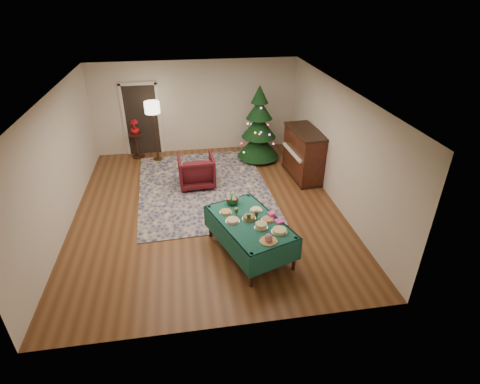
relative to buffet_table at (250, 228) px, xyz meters
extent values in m
plane|color=#593319|center=(-0.67, 1.76, -0.57)|extent=(7.00, 7.00, 0.00)
plane|color=white|center=(-0.67, 1.76, 2.13)|extent=(7.00, 7.00, 0.00)
plane|color=beige|center=(-0.67, 5.26, 0.78)|extent=(6.00, 0.00, 6.00)
plane|color=beige|center=(-0.67, -1.74, 0.78)|extent=(6.00, 0.00, 6.00)
plane|color=beige|center=(-3.67, 1.76, 0.78)|extent=(0.00, 7.00, 7.00)
plane|color=beige|center=(2.33, 1.76, 0.78)|extent=(0.00, 7.00, 7.00)
cube|color=black|center=(-2.27, 5.25, 0.45)|extent=(0.92, 0.02, 2.04)
cube|color=silver|center=(-2.77, 5.24, 0.48)|extent=(0.08, 0.04, 2.14)
cube|color=silver|center=(-1.77, 5.24, 0.48)|extent=(0.08, 0.04, 2.14)
cube|color=silver|center=(-2.27, 5.24, 1.53)|extent=(1.08, 0.04, 0.08)
cube|color=#13194A|center=(-0.70, 2.76, -0.56)|extent=(3.40, 4.35, 0.02)
cylinder|color=black|center=(-0.14, -0.93, -0.22)|extent=(0.07, 0.07, 0.72)
cylinder|color=black|center=(-0.70, 0.63, -0.22)|extent=(0.07, 0.07, 0.72)
cylinder|color=black|center=(0.70, -0.63, -0.22)|extent=(0.07, 0.07, 0.72)
cylinder|color=black|center=(0.14, 0.93, -0.22)|extent=(0.07, 0.07, 0.72)
cube|color=#134539|center=(0.00, 0.00, 0.12)|extent=(1.60, 2.06, 0.04)
cube|color=#134539|center=(-0.30, 0.84, -0.08)|extent=(1.02, 0.39, 0.45)
cube|color=#134539|center=(0.30, -0.84, -0.08)|extent=(1.02, 0.39, 0.45)
cube|color=#134539|center=(0.48, 0.17, -0.08)|extent=(0.65, 1.74, 0.45)
cube|color=#134539|center=(-0.48, -0.17, -0.08)|extent=(0.65, 1.74, 0.45)
cylinder|color=silver|center=(0.20, -0.66, 0.15)|extent=(0.30, 0.30, 0.01)
sphere|color=#CC727A|center=(0.20, -0.66, 0.22)|extent=(0.14, 0.14, 0.14)
cylinder|color=silver|center=(0.46, -0.42, 0.15)|extent=(0.29, 0.29, 0.01)
cylinder|color=#D8D172|center=(0.46, -0.42, 0.18)|extent=(0.25, 0.25, 0.05)
cylinder|color=silver|center=(0.16, -0.24, 0.15)|extent=(0.25, 0.25, 0.01)
cylinder|color=tan|center=(0.16, -0.24, 0.20)|extent=(0.21, 0.21, 0.09)
cylinder|color=silver|center=(0.34, -0.01, 0.15)|extent=(0.24, 0.24, 0.01)
cylinder|color=#B2844C|center=(0.34, -0.01, 0.17)|extent=(0.21, 0.21, 0.03)
cylinder|color=silver|center=(-0.32, 0.05, 0.15)|extent=(0.27, 0.27, 0.01)
cylinder|color=#D8BF7F|center=(-0.32, 0.05, 0.17)|extent=(0.23, 0.23, 0.04)
cylinder|color=silver|center=(0.00, 0.08, 0.15)|extent=(0.26, 0.26, 0.01)
cylinder|color=maroon|center=(0.00, 0.08, 0.18)|extent=(0.23, 0.23, 0.06)
cylinder|color=silver|center=(0.19, 0.35, 0.15)|extent=(0.24, 0.24, 0.01)
cylinder|color=#F2EACC|center=(0.19, 0.35, 0.17)|extent=(0.21, 0.21, 0.03)
cylinder|color=silver|center=(-0.41, 0.37, 0.15)|extent=(0.25, 0.25, 0.01)
cylinder|color=tan|center=(-0.41, 0.37, 0.17)|extent=(0.21, 0.21, 0.03)
cone|color=#2D471E|center=(-0.22, 0.23, 0.18)|extent=(0.07, 0.07, 0.09)
cylinder|color=#2D471E|center=(-0.22, 0.23, 0.27)|extent=(0.08, 0.08, 0.09)
cone|color=#2D471E|center=(0.14, 0.08, 0.18)|extent=(0.07, 0.07, 0.09)
cylinder|color=#2D471E|center=(0.14, 0.08, 0.27)|extent=(0.08, 0.08, 0.09)
cone|color=#2D471E|center=(-0.02, 0.00, 0.18)|extent=(0.07, 0.07, 0.09)
cylinder|color=#2D471E|center=(-0.02, 0.00, 0.27)|extent=(0.08, 0.08, 0.09)
cube|color=#EE42B5|center=(0.53, -0.11, 0.16)|extent=(0.18, 0.18, 0.04)
cube|color=#FB45A0|center=(0.43, 0.08, 0.19)|extent=(0.15, 0.15, 0.10)
sphere|color=#1E4C1E|center=(-0.23, 0.68, 0.24)|extent=(0.25, 0.25, 0.25)
cone|color=white|center=(-0.15, 0.68, 0.35)|extent=(0.10, 0.10, 0.11)
cone|color=white|center=(-0.21, 0.76, 0.35)|extent=(0.10, 0.10, 0.11)
cone|color=white|center=(-0.30, 0.73, 0.35)|extent=(0.10, 0.10, 0.11)
cone|color=white|center=(-0.30, 0.63, 0.35)|extent=(0.10, 0.10, 0.11)
cone|color=white|center=(-0.21, 0.59, 0.35)|extent=(0.10, 0.10, 0.11)
sphere|color=#B20C0F|center=(-0.15, 0.74, 0.28)|extent=(0.07, 0.07, 0.07)
sphere|color=#B20C0F|center=(-0.29, 0.76, 0.28)|extent=(0.07, 0.07, 0.07)
sphere|color=#B20C0F|center=(-0.32, 0.62, 0.28)|extent=(0.07, 0.07, 0.07)
sphere|color=#B20C0F|center=(-0.17, 0.59, 0.28)|extent=(0.07, 0.07, 0.07)
imported|color=#4A0F15|center=(-0.85, 2.91, -0.12)|extent=(0.92, 0.86, 0.90)
cylinder|color=#A57F3F|center=(-1.90, 4.66, -0.56)|extent=(0.29, 0.29, 0.03)
cylinder|color=black|center=(-1.90, 4.66, 0.22)|extent=(0.04, 0.04, 1.58)
cylinder|color=#FFEABF|center=(-1.90, 4.66, 1.01)|extent=(0.42, 0.42, 0.32)
cylinder|color=black|center=(-2.48, 4.96, -0.55)|extent=(0.37, 0.37, 0.04)
cylinder|color=black|center=(-2.48, 4.96, -0.22)|extent=(0.08, 0.08, 0.67)
cylinder|color=black|center=(-2.48, 4.96, 0.14)|extent=(0.41, 0.41, 0.03)
imported|color=red|center=(-2.48, 4.96, 0.27)|extent=(0.24, 0.42, 0.24)
cylinder|color=black|center=(1.03, 4.24, -0.49)|extent=(0.13, 0.13, 0.17)
cone|color=black|center=(1.03, 4.24, -0.08)|extent=(1.59, 1.59, 0.76)
cone|color=black|center=(1.03, 4.24, 0.46)|extent=(1.30, 1.30, 0.65)
cone|color=black|center=(1.03, 4.24, 0.95)|extent=(0.98, 0.98, 0.54)
cone|color=black|center=(1.03, 4.24, 1.36)|extent=(0.63, 0.63, 0.49)
cube|color=black|center=(1.99, 2.97, -0.53)|extent=(0.76, 1.53, 0.08)
cube|color=black|center=(1.99, 2.97, 0.08)|extent=(0.74, 1.51, 1.22)
cube|color=black|center=(1.99, 2.97, 0.70)|extent=(0.78, 1.56, 0.05)
cube|color=white|center=(1.68, 2.95, 0.16)|extent=(0.22, 1.26, 0.06)
camera|label=1|loc=(-1.09, -5.68, 4.05)|focal=28.00mm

